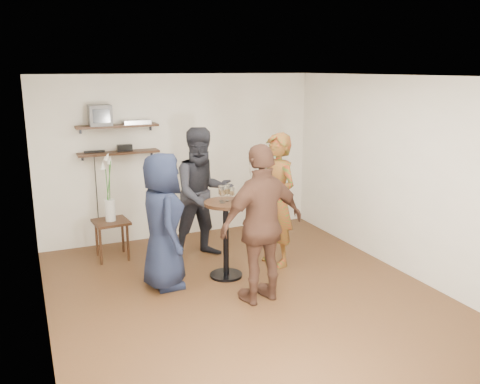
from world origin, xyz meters
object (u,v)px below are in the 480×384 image
at_px(person_brown, 262,224).
at_px(person_navy, 163,221).
at_px(side_table, 111,227).
at_px(person_plaid, 277,200).
at_px(person_dark, 203,194).
at_px(drinks_table, 226,229).
at_px(dvd_deck, 136,122).
at_px(radio, 125,148).
at_px(crt_monitor, 100,115).

bearing_deg(person_brown, person_navy, -50.33).
distance_m(side_table, person_plaid, 2.40).
height_order(side_table, person_dark, person_dark).
relative_size(person_dark, person_brown, 1.01).
xyz_separation_m(drinks_table, person_navy, (-0.82, 0.03, 0.20)).
height_order(dvd_deck, person_brown, dvd_deck).
bearing_deg(drinks_table, radio, 116.90).
xyz_separation_m(person_plaid, person_navy, (-1.64, -0.12, -0.07)).
xyz_separation_m(crt_monitor, person_plaid, (2.06, -1.65, -1.10)).
height_order(radio, person_plaid, person_plaid).
bearing_deg(crt_monitor, person_dark, -38.46).
distance_m(person_dark, person_brown, 1.65).
bearing_deg(drinks_table, side_table, 135.05).
relative_size(side_table, person_navy, 0.33).
bearing_deg(radio, drinks_table, -63.10).
distance_m(crt_monitor, person_brown, 3.14).
xyz_separation_m(drinks_table, person_dark, (-0.02, 0.83, 0.29)).
bearing_deg(radio, person_plaid, -43.74).
relative_size(side_table, drinks_table, 0.56).
xyz_separation_m(dvd_deck, side_table, (-0.55, -0.53, -1.42)).
bearing_deg(person_brown, person_dark, -93.68).
bearing_deg(person_navy, dvd_deck, -1.70).
distance_m(dvd_deck, person_brown, 2.91).
relative_size(crt_monitor, person_brown, 0.17).
xyz_separation_m(dvd_deck, drinks_table, (0.72, -1.80, -1.24)).
height_order(crt_monitor, person_navy, crt_monitor).
distance_m(dvd_deck, side_table, 1.62).
bearing_deg(radio, dvd_deck, 0.00).
relative_size(crt_monitor, person_navy, 0.19).
distance_m(radio, side_table, 1.22).
bearing_deg(person_navy, person_dark, -43.34).
distance_m(person_dark, person_navy, 1.14).
xyz_separation_m(side_table, person_plaid, (2.08, -1.11, 0.45)).
relative_size(crt_monitor, dvd_deck, 0.80).
bearing_deg(side_table, person_navy, -70.45).
distance_m(side_table, person_dark, 1.40).
bearing_deg(side_table, radio, 56.61).
bearing_deg(radio, person_navy, -87.21).
relative_size(radio, drinks_table, 0.22).
relative_size(side_table, person_plaid, 0.31).
bearing_deg(person_plaid, dvd_deck, -147.47).
distance_m(person_plaid, person_brown, 1.18).
bearing_deg(drinks_table, crt_monitor, 124.72).
relative_size(dvd_deck, drinks_table, 0.39).
bearing_deg(person_plaid, person_navy, -96.05).
relative_size(dvd_deck, side_table, 0.70).
distance_m(drinks_table, person_plaid, 0.87).
height_order(drinks_table, person_dark, person_dark).
bearing_deg(person_plaid, person_brown, -45.72).
bearing_deg(crt_monitor, side_table, -92.01).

